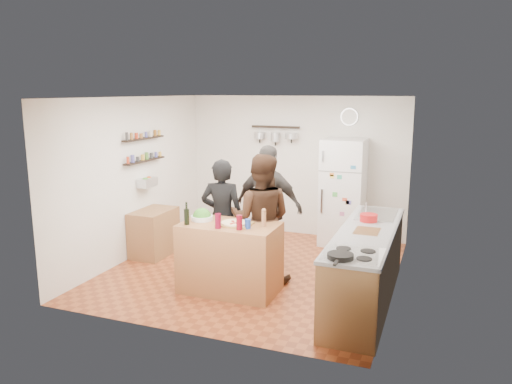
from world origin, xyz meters
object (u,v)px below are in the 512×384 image
at_px(salad_bowl, 202,218).
at_px(person_left, 222,217).
at_px(salt_canister, 248,224).
at_px(person_center, 261,219).
at_px(prep_island, 230,258).
at_px(wine_bottle, 187,217).
at_px(wall_clock, 349,117).
at_px(red_bowl, 369,218).
at_px(side_table, 154,232).
at_px(person_back, 268,207).
at_px(fridge, 343,192).
at_px(counter_run, 366,267).
at_px(skillet, 340,256).
at_px(pepper_mill, 264,219).

xyz_separation_m(salad_bowl, person_left, (0.07, 0.49, -0.11)).
height_order(salt_canister, person_left, person_left).
distance_m(person_left, person_center, 0.60).
bearing_deg(person_center, prep_island, 53.60).
relative_size(wine_bottle, wall_clock, 0.68).
bearing_deg(person_center, salt_canister, 85.29).
xyz_separation_m(red_bowl, side_table, (-3.39, 0.20, -0.60)).
height_order(person_back, fridge, person_back).
relative_size(salad_bowl, salt_canister, 2.42).
xyz_separation_m(counter_run, wall_clock, (-0.75, 2.63, 1.70)).
distance_m(person_left, skillet, 2.40).
height_order(person_back, side_table, person_back).
bearing_deg(person_back, salad_bowl, 68.71).
xyz_separation_m(wine_bottle, person_back, (0.65, 1.30, -0.10)).
xyz_separation_m(person_center, red_bowl, (1.41, 0.24, 0.08)).
height_order(prep_island, red_bowl, red_bowl).
height_order(red_bowl, side_table, red_bowl).
distance_m(pepper_mill, salt_canister, 0.23).
bearing_deg(skillet, person_left, 144.56).
distance_m(salt_canister, person_back, 1.21).
xyz_separation_m(wine_bottle, red_bowl, (2.16, 0.95, -0.04)).
relative_size(prep_island, red_bowl, 5.48).
relative_size(counter_run, fridge, 1.46).
xyz_separation_m(pepper_mill, person_left, (-0.80, 0.49, -0.17)).
distance_m(red_bowl, wall_clock, 2.58).
relative_size(person_back, side_table, 2.28).
xyz_separation_m(skillet, red_bowl, (0.05, 1.59, 0.02)).
bearing_deg(salt_canister, person_center, 95.07).
xyz_separation_m(person_left, wall_clock, (1.31, 2.38, 1.32)).
distance_m(prep_island, wall_clock, 3.51).
bearing_deg(fridge, wall_clock, 90.00).
distance_m(wine_bottle, salt_canister, 0.81).
relative_size(fridge, side_table, 2.25).
bearing_deg(wall_clock, skillet, -80.23).
relative_size(wall_clock, side_table, 0.37).
relative_size(person_back, counter_run, 0.69).
height_order(pepper_mill, wall_clock, wall_clock).
distance_m(person_back, fridge, 1.71).
height_order(prep_island, wine_bottle, wine_bottle).
height_order(counter_run, skillet, skillet).
xyz_separation_m(wine_bottle, wall_clock, (1.46, 3.14, 1.14)).
bearing_deg(salt_canister, pepper_mill, 48.58).
relative_size(wine_bottle, side_table, 0.25).
height_order(red_bowl, fridge, fridge).
relative_size(prep_island, fridge, 0.69).
relative_size(person_back, wall_clock, 6.07).
bearing_deg(person_back, pepper_mill, 113.96).
bearing_deg(salt_canister, side_table, 152.78).
xyz_separation_m(salad_bowl, skillet, (2.03, -0.91, 0.01)).
bearing_deg(fridge, red_bowl, -69.37).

